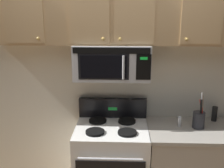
% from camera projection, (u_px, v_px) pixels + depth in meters
% --- Properties ---
extents(back_wall, '(5.20, 0.10, 2.70)m').
position_uv_depth(back_wall, '(113.00, 77.00, 3.06)').
color(back_wall, silver).
rests_on(back_wall, ground_plane).
extents(stove_range, '(0.76, 0.69, 1.12)m').
position_uv_depth(stove_range, '(112.00, 164.00, 2.95)').
color(stove_range, white).
rests_on(stove_range, ground_plane).
extents(over_range_microwave, '(0.76, 0.43, 0.35)m').
position_uv_depth(over_range_microwave, '(112.00, 61.00, 2.76)').
color(over_range_microwave, '#B7BABF').
extents(upper_cabinets, '(2.50, 0.36, 0.55)m').
position_uv_depth(upper_cabinets, '(112.00, 16.00, 2.67)').
color(upper_cabinets, tan).
extents(counter_segment, '(0.93, 0.65, 0.90)m').
position_uv_depth(counter_segment, '(189.00, 166.00, 2.93)').
color(counter_segment, '#BCB7AD').
rests_on(counter_segment, ground_plane).
extents(utensil_crock_charcoal, '(0.12, 0.12, 0.39)m').
position_uv_depth(utensil_crock_charcoal, '(199.00, 118.00, 2.79)').
color(utensil_crock_charcoal, '#2D2D33').
rests_on(utensil_crock_charcoal, counter_segment).
extents(salt_shaker, '(0.04, 0.04, 0.11)m').
position_uv_depth(salt_shaker, '(179.00, 121.00, 2.84)').
color(salt_shaker, white).
rests_on(salt_shaker, counter_segment).
extents(pepper_mill, '(0.06, 0.06, 0.16)m').
position_uv_depth(pepper_mill, '(214.00, 114.00, 2.97)').
color(pepper_mill, black).
rests_on(pepper_mill, counter_segment).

